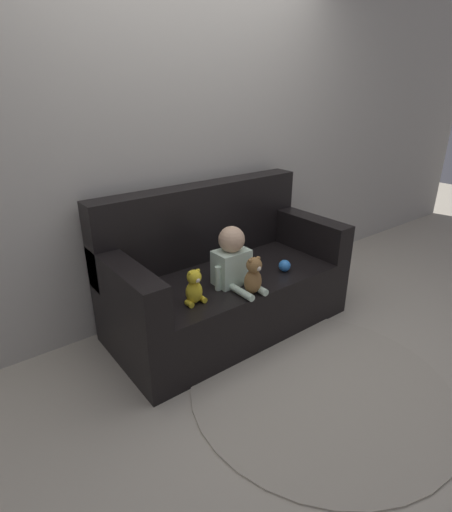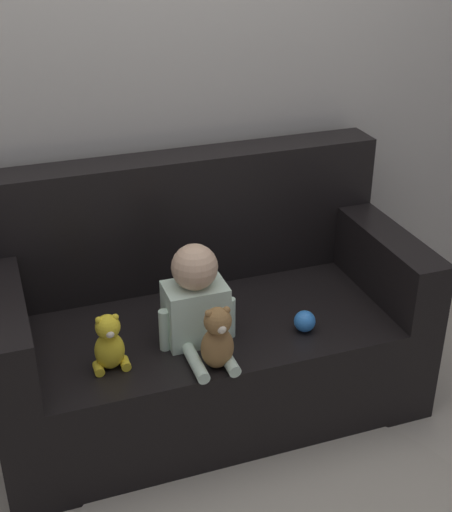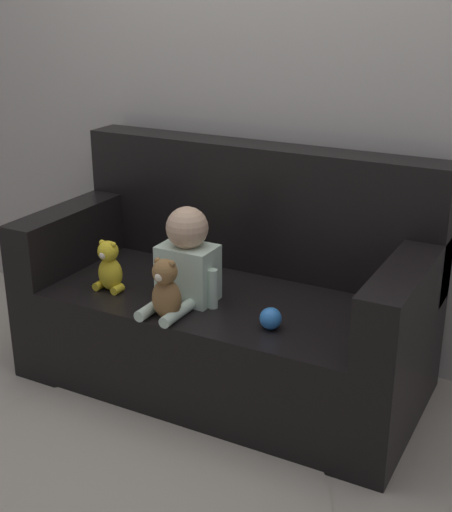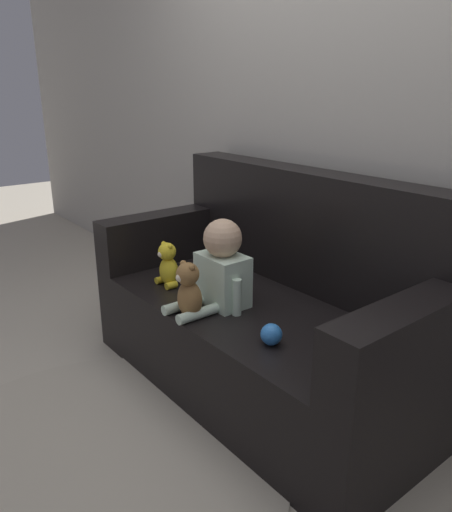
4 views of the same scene
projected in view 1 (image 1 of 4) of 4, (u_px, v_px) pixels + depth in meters
The scene contains 8 objects.
ground_plane at pixel (228, 324), 2.99m from camera, with size 12.00×12.00×0.00m, color #B7AD99.
wall_back at pixel (186, 138), 2.83m from camera, with size 8.00×0.05×2.60m.
couch at pixel (223, 279), 2.90m from camera, with size 1.69×0.82×1.00m.
person_baby at pixel (232, 259), 2.58m from camera, with size 0.30×0.36×0.40m.
teddy_bear_brown at pixel (253, 276), 2.48m from camera, with size 0.12×0.11×0.25m.
plush_toy_side at pixel (194, 288), 2.37m from camera, with size 0.13×0.10×0.22m.
toy_ball at pixel (285, 266), 2.81m from camera, with size 0.08×0.08×0.08m.
floor_rug at pixel (319, 386), 2.36m from camera, with size 1.53×1.53×0.01m.
Camera 1 is at (-1.57, -2.00, 1.65)m, focal length 28.00 mm.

